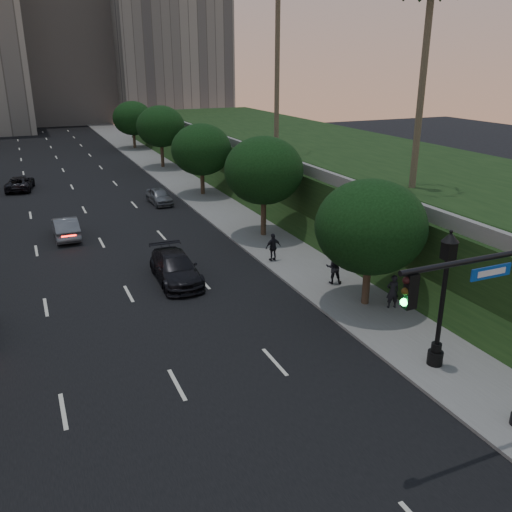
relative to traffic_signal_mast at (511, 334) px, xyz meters
name	(u,v)px	position (x,y,z in m)	size (l,w,h in m)	color
ground	(224,475)	(-8.41, 1.86, -3.67)	(160.00, 160.00, 0.00)	black
road_surface	(87,216)	(-8.41, 31.86, -3.66)	(16.00, 140.00, 0.02)	black
sidewalk_right	(214,202)	(1.84, 31.86, -3.60)	(4.50, 140.00, 0.15)	slate
embankment	(347,173)	(13.59, 29.86, -1.67)	(18.00, 90.00, 4.00)	black
parapet_wall	(259,152)	(5.09, 29.86, 0.68)	(0.35, 90.00, 0.70)	slate
office_block_mid	(62,50)	(-2.41, 103.86, 9.33)	(22.00, 18.00, 26.00)	#A59F97
office_block_right	(163,22)	(15.59, 97.86, 14.33)	(20.00, 22.00, 36.00)	gray
tree_right_a	(371,227)	(1.89, 9.86, 0.35)	(5.20, 5.20, 6.24)	#38281C
tree_right_b	(264,171)	(1.89, 21.86, 0.84)	(5.20, 5.20, 6.74)	#38281C
tree_right_c	(201,150)	(1.89, 34.86, 0.35)	(5.20, 5.20, 6.24)	#38281C
tree_right_d	(161,126)	(1.89, 48.86, 0.84)	(5.20, 5.20, 6.74)	#38281C
tree_right_e	(133,118)	(1.89, 63.86, 0.35)	(5.20, 5.20, 6.24)	#38281C
traffic_signal_mast	(511,334)	(0.00, 0.00, 0.00)	(5.68, 0.56, 7.00)	black
street_lamp	(442,306)	(1.14, 4.05, -1.04)	(0.64, 0.64, 5.62)	black
sedan_mid_left	(66,228)	(-10.38, 26.93, -2.95)	(1.53, 4.38, 1.44)	#595C61
sedan_far_left	(20,183)	(-12.86, 43.54, -3.03)	(2.13, 4.61, 1.28)	black
sedan_near_right	(176,268)	(-5.69, 16.60, -2.91)	(2.12, 5.22, 1.52)	black
sedan_far_right	(159,196)	(-2.37, 33.43, -3.02)	(1.53, 3.81, 1.30)	#5B5F63
pedestrian_a	(393,291)	(2.75, 8.92, -2.68)	(0.61, 0.40, 1.68)	black
pedestrian_b	(334,267)	(1.81, 12.67, -2.63)	(0.87, 0.67, 1.78)	black
pedestrian_c	(273,247)	(0.33, 17.03, -2.69)	(0.97, 0.40, 1.66)	black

